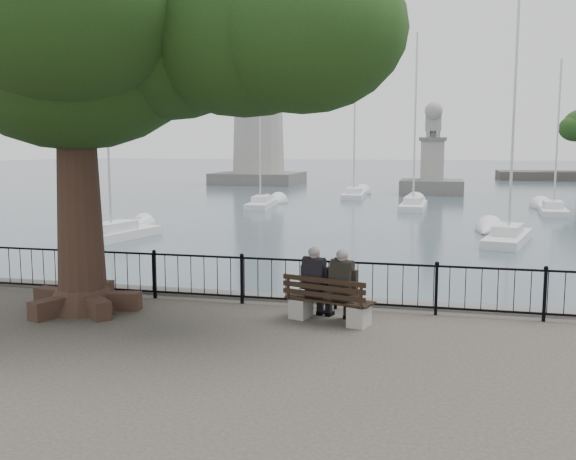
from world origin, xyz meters
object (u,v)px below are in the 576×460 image
(bench, at_px, (328,306))
(lion_monument, at_px, (432,171))
(person_left, at_px, (317,286))
(person_right, at_px, (345,289))
(lighthouse, at_px, (258,77))
(tree, at_px, (113,22))

(bench, height_order, lion_monument, lion_monument)
(person_left, relative_size, lion_monument, 0.17)
(bench, bearing_deg, lion_monument, 88.86)
(bench, distance_m, person_right, 0.46)
(person_left, xyz_separation_m, person_right, (0.56, -0.16, 0.00))
(bench, relative_size, lighthouse, 0.06)
(tree, height_order, lighthouse, lighthouse)
(person_left, distance_m, lighthouse, 64.09)
(person_right, relative_size, tree, 0.13)
(lion_monument, bearing_deg, person_right, -90.78)
(person_right, distance_m, tree, 6.77)
(person_left, xyz_separation_m, lighthouse, (-18.78, 60.35, 10.59))
(lion_monument, bearing_deg, tree, -96.12)
(person_left, height_order, tree, tree)
(lighthouse, bearing_deg, lion_monument, -31.09)
(bench, height_order, person_left, person_left)
(person_right, xyz_separation_m, tree, (-4.55, -0.09, 5.02))
(bench, xyz_separation_m, lighthouse, (-19.03, 60.52, 10.93))
(person_right, height_order, tree, tree)
(lighthouse, xyz_separation_m, lion_monument, (20.00, -12.06, -10.17))
(lion_monument, bearing_deg, person_left, -91.44)
(person_left, distance_m, tree, 6.41)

